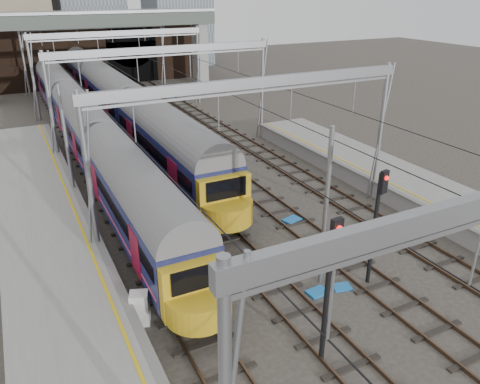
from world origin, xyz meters
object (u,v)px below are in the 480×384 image
train_second (84,125)px  signal_near_centre (377,215)px  train_main (94,81)px  signal_near_left (330,276)px  relay_cabinet (140,308)px

train_second → signal_near_centre: signal_near_centre is taller
train_main → train_second: size_ratio=1.47×
train_second → signal_near_centre: (7.87, -22.54, 0.92)m
train_second → signal_near_left: 25.65m
train_main → train_second: bearing=-103.4°
train_second → signal_near_left: (3.34, -25.41, 1.06)m
signal_near_left → relay_cabinet: 7.41m
train_second → relay_cabinet: (-1.69, -20.71, -1.68)m
signal_near_left → relay_cabinet: bearing=131.6°
signal_near_left → signal_near_centre: (4.53, 2.88, -0.15)m
signal_near_centre → relay_cabinet: signal_near_centre is taller
train_main → relay_cabinet: train_main is taller
signal_near_centre → train_main: bearing=82.6°
train_second → relay_cabinet: bearing=-94.7°
train_second → signal_near_left: bearing=-82.5°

